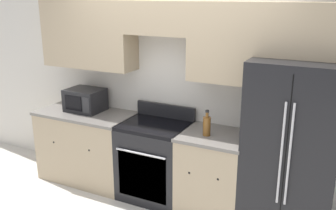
{
  "coord_description": "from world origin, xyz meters",
  "views": [
    {
      "loc": [
        1.75,
        -3.2,
        2.35
      ],
      "look_at": [
        0.0,
        0.31,
        1.16
      ],
      "focal_mm": 40.0,
      "sensor_mm": 36.0,
      "label": 1
    }
  ],
  "objects_px": {
    "refrigerator": "(291,149)",
    "microwave": "(85,100)",
    "oven_range": "(155,160)",
    "bottle": "(207,125)"
  },
  "relations": [
    {
      "from": "refrigerator",
      "to": "microwave",
      "type": "xyz_separation_m",
      "value": [
        -2.52,
        0.02,
        0.17
      ]
    },
    {
      "from": "oven_range",
      "to": "refrigerator",
      "type": "bearing_deg",
      "value": 1.58
    },
    {
      "from": "oven_range",
      "to": "refrigerator",
      "type": "distance_m",
      "value": 1.56
    },
    {
      "from": "refrigerator",
      "to": "bottle",
      "type": "xyz_separation_m",
      "value": [
        -0.85,
        -0.1,
        0.14
      ]
    },
    {
      "from": "refrigerator",
      "to": "microwave",
      "type": "bearing_deg",
      "value": 179.58
    },
    {
      "from": "refrigerator",
      "to": "microwave",
      "type": "distance_m",
      "value": 2.53
    },
    {
      "from": "bottle",
      "to": "microwave",
      "type": "bearing_deg",
      "value": 175.87
    },
    {
      "from": "bottle",
      "to": "refrigerator",
      "type": "bearing_deg",
      "value": 6.9
    },
    {
      "from": "oven_range",
      "to": "microwave",
      "type": "distance_m",
      "value": 1.18
    },
    {
      "from": "oven_range",
      "to": "bottle",
      "type": "distance_m",
      "value": 0.86
    }
  ]
}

